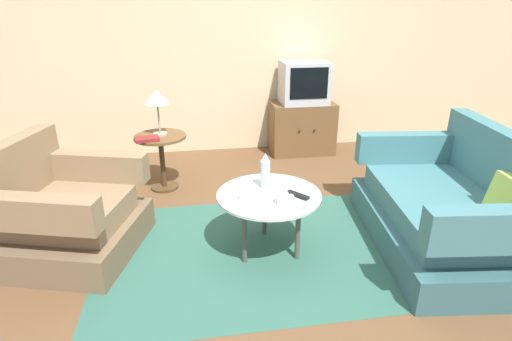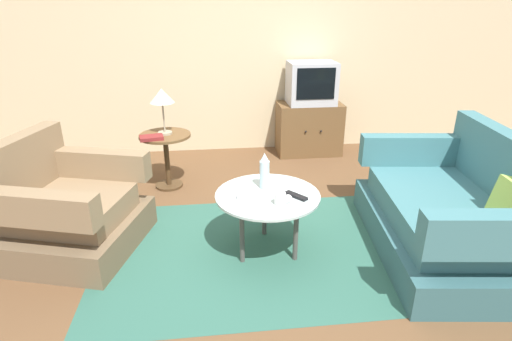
# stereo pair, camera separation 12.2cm
# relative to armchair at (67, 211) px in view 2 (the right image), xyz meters

# --- Properties ---
(ground_plane) EXTENTS (16.00, 16.00, 0.00)m
(ground_plane) POSITION_rel_armchair_xyz_m (1.40, -0.24, -0.30)
(ground_plane) COLOR brown
(back_wall) EXTENTS (9.00, 0.12, 2.70)m
(back_wall) POSITION_rel_armchair_xyz_m (1.40, 2.16, 1.05)
(back_wall) COLOR #CCB78E
(back_wall) RESTS_ON ground
(area_rug) EXTENTS (2.49, 1.63, 0.00)m
(area_rug) POSITION_rel_armchair_xyz_m (1.47, -0.23, -0.30)
(area_rug) COLOR #2D5B4C
(area_rug) RESTS_ON ground
(armchair) EXTENTS (1.10, 1.13, 0.85)m
(armchair) POSITION_rel_armchair_xyz_m (0.00, 0.00, 0.00)
(armchair) COLOR brown
(armchair) RESTS_ON ground
(couch) EXTENTS (1.12, 1.64, 0.88)m
(couch) POSITION_rel_armchair_xyz_m (2.82, -0.38, -0.00)
(couch) COLOR #325C60
(couch) RESTS_ON ground
(coffee_table) EXTENTS (0.75, 0.75, 0.47)m
(coffee_table) POSITION_rel_armchair_xyz_m (1.47, -0.23, 0.13)
(coffee_table) COLOR #B2C6C1
(coffee_table) RESTS_ON ground
(side_table) EXTENTS (0.50, 0.50, 0.55)m
(side_table) POSITION_rel_armchair_xyz_m (0.65, 1.03, 0.10)
(side_table) COLOR brown
(side_table) RESTS_ON ground
(tv_stand) EXTENTS (0.76, 0.46, 0.62)m
(tv_stand) POSITION_rel_armchair_xyz_m (2.28, 1.85, 0.01)
(tv_stand) COLOR brown
(tv_stand) RESTS_ON ground
(television) EXTENTS (0.54, 0.41, 0.48)m
(television) POSITION_rel_armchair_xyz_m (2.28, 1.83, 0.57)
(television) COLOR #B7B7BC
(television) RESTS_ON tv_stand
(table_lamp) EXTENTS (0.23, 0.23, 0.44)m
(table_lamp) POSITION_rel_armchair_xyz_m (0.65, 1.04, 0.61)
(table_lamp) COLOR #9E937A
(table_lamp) RESTS_ON side_table
(vase) EXTENTS (0.07, 0.07, 0.27)m
(vase) POSITION_rel_armchair_xyz_m (1.46, -0.12, 0.30)
(vase) COLOR silver
(vase) RESTS_ON coffee_table
(mug) EXTENTS (0.12, 0.08, 0.08)m
(mug) POSITION_rel_armchair_xyz_m (1.54, -0.40, 0.21)
(mug) COLOR white
(mug) RESTS_ON coffee_table
(tv_remote_dark) EXTENTS (0.15, 0.17, 0.02)m
(tv_remote_dark) POSITION_rel_armchair_xyz_m (1.66, -0.30, 0.18)
(tv_remote_dark) COLOR black
(tv_remote_dark) RESTS_ON coffee_table
(tv_remote_silver) EXTENTS (0.16, 0.05, 0.02)m
(tv_remote_silver) POSITION_rel_armchair_xyz_m (1.32, -0.26, 0.18)
(tv_remote_silver) COLOR #B2B2B7
(tv_remote_silver) RESTS_ON coffee_table
(book) EXTENTS (0.24, 0.18, 0.03)m
(book) POSITION_rel_armchair_xyz_m (0.54, 0.88, 0.27)
(book) COLOR maroon
(book) RESTS_ON side_table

